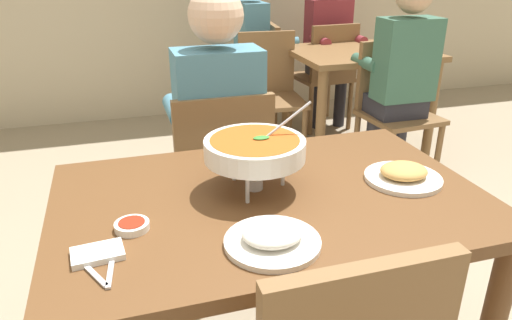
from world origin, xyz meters
The scene contains 18 objects.
dining_table_main centered at (0.00, 0.00, 0.65)m, with size 1.26×0.83×0.76m.
chair_diner_main centered at (0.00, 0.70, 0.51)m, with size 0.44×0.44×0.90m.
diner_main centered at (0.00, 0.73, 0.75)m, with size 0.40×0.45×1.31m.
curry_bowl centered at (-0.03, 0.05, 0.89)m, with size 0.33×0.30×0.26m.
rice_plate centered at (-0.08, -0.25, 0.78)m, with size 0.24×0.24×0.06m.
appetizer_plate centered at (0.43, -0.03, 0.78)m, with size 0.24×0.24×0.06m.
sauce_dish centered at (-0.41, -0.08, 0.77)m, with size 0.09×0.09×0.02m.
napkin_folded centered at (-0.49, -0.18, 0.77)m, with size 0.12×0.08×0.02m, color white.
fork_utensil centered at (-0.51, -0.23, 0.77)m, with size 0.01×0.17×0.01m, color silver.
spoon_utensil centered at (-0.46, -0.23, 0.77)m, with size 0.01×0.17×0.01m, color silver.
dining_table_far centered at (1.35, 1.98, 0.63)m, with size 1.00×0.80×0.76m.
chair_bg_left centered at (0.74, 2.53, 0.51)m, with size 0.49×0.49×0.90m.
chair_bg_middle centered at (1.35, 1.48, 0.51)m, with size 0.48×0.48×0.90m.
chair_bg_right centered at (1.31, 2.44, 0.51)m, with size 0.48×0.48×0.90m.
chair_bg_corner centered at (0.68, 2.06, 0.51)m, with size 0.47×0.47×0.90m.
patron_bg_left centered at (0.72, 2.56, 0.75)m, with size 0.45×0.40×1.31m.
patron_bg_middle centered at (1.32, 1.38, 0.75)m, with size 0.40×0.45×1.31m.
patron_bg_right centered at (1.37, 2.55, 0.75)m, with size 0.40×0.45×1.31m.
Camera 1 is at (-0.40, -1.19, 1.42)m, focal length 33.49 mm.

